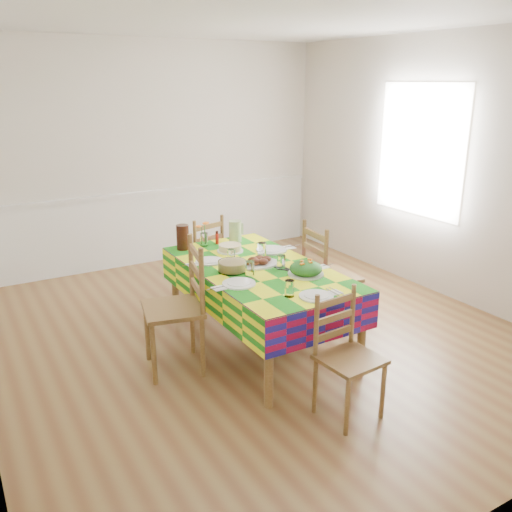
{
  "coord_description": "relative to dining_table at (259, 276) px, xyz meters",
  "views": [
    {
      "loc": [
        -2.28,
        -3.89,
        2.23
      ],
      "look_at": [
        -0.07,
        -0.12,
        0.8
      ],
      "focal_mm": 38.0,
      "sensor_mm": 36.0,
      "label": 1
    }
  ],
  "objects": [
    {
      "name": "room",
      "position": [
        0.09,
        0.19,
        0.7
      ],
      "size": [
        4.58,
        5.08,
        2.78
      ],
      "color": "brown",
      "rests_on": "ground"
    },
    {
      "name": "wainscot",
      "position": [
        0.09,
        2.68,
        -0.16
      ],
      "size": [
        4.41,
        0.06,
        0.92
      ],
      "color": "white",
      "rests_on": "room"
    },
    {
      "name": "window_right",
      "position": [
        2.32,
        0.49,
        0.85
      ],
      "size": [
        0.0,
        1.4,
        1.4
      ],
      "primitive_type": "plane",
      "rotation": [
        0.0,
        -1.57,
        0.0
      ],
      "color": "white",
      "rests_on": "room"
    },
    {
      "name": "dining_table",
      "position": [
        0.0,
        0.0,
        0.0
      ],
      "size": [
        1.0,
        1.87,
        0.73
      ],
      "color": "brown",
      "rests_on": "room"
    },
    {
      "name": "setting_near_head",
      "position": [
        -0.03,
        -0.74,
        0.11
      ],
      "size": [
        0.41,
        0.27,
        0.12
      ],
      "color": "white",
      "rests_on": "dining_table"
    },
    {
      "name": "setting_left_near",
      "position": [
        -0.28,
        -0.23,
        0.11
      ],
      "size": [
        0.47,
        0.28,
        0.12
      ],
      "rotation": [
        0.0,
        0.0,
        1.57
      ],
      "color": "white",
      "rests_on": "dining_table"
    },
    {
      "name": "setting_left_far",
      "position": [
        -0.25,
        0.29,
        0.11
      ],
      "size": [
        0.45,
        0.27,
        0.12
      ],
      "rotation": [
        0.0,
        0.0,
        1.57
      ],
      "color": "white",
      "rests_on": "dining_table"
    },
    {
      "name": "setting_right_near",
      "position": [
        0.23,
        -0.23,
        0.11
      ],
      "size": [
        0.49,
        0.28,
        0.13
      ],
      "rotation": [
        0.0,
        0.0,
        -1.57
      ],
      "color": "white",
      "rests_on": "dining_table"
    },
    {
      "name": "setting_right_far",
      "position": [
        0.28,
        0.28,
        0.11
      ],
      "size": [
        0.53,
        0.31,
        0.14
      ],
      "rotation": [
        0.0,
        0.0,
        -1.57
      ],
      "color": "white",
      "rests_on": "dining_table"
    },
    {
      "name": "meat_platter",
      "position": [
        0.03,
        0.04,
        0.11
      ],
      "size": [
        0.36,
        0.26,
        0.07
      ],
      "color": "white",
      "rests_on": "dining_table"
    },
    {
      "name": "salad_platter",
      "position": [
        0.23,
        -0.35,
        0.13
      ],
      "size": [
        0.29,
        0.29,
        0.12
      ],
      "color": "white",
      "rests_on": "dining_table"
    },
    {
      "name": "pasta_bowl",
      "position": [
        -0.24,
        0.02,
        0.12
      ],
      "size": [
        0.24,
        0.24,
        0.09
      ],
      "color": "white",
      "rests_on": "dining_table"
    },
    {
      "name": "cake",
      "position": [
        -0.0,
        0.5,
        0.11
      ],
      "size": [
        0.24,
        0.24,
        0.07
      ],
      "color": "white",
      "rests_on": "dining_table"
    },
    {
      "name": "serving_utensils",
      "position": [
        0.15,
        -0.1,
        0.08
      ],
      "size": [
        0.13,
        0.3,
        0.01
      ],
      "color": "black",
      "rests_on": "dining_table"
    },
    {
      "name": "flower_vase",
      "position": [
        -0.13,
        0.79,
        0.18
      ],
      "size": [
        0.15,
        0.12,
        0.24
      ],
      "color": "white",
      "rests_on": "dining_table"
    },
    {
      "name": "hot_sauce",
      "position": [
        -0.0,
        0.78,
        0.14
      ],
      "size": [
        0.03,
        0.03,
        0.13
      ],
      "primitive_type": "cylinder",
      "color": "red",
      "rests_on": "dining_table"
    },
    {
      "name": "green_pitcher",
      "position": [
        0.19,
        0.76,
        0.18
      ],
      "size": [
        0.12,
        0.12,
        0.21
      ],
      "primitive_type": "cylinder",
      "color": "#A4C288",
      "rests_on": "dining_table"
    },
    {
      "name": "tea_pitcher",
      "position": [
        -0.35,
        0.79,
        0.2
      ],
      "size": [
        0.12,
        0.12,
        0.23
      ],
      "primitive_type": "cylinder",
      "color": "black",
      "rests_on": "dining_table"
    },
    {
      "name": "name_card",
      "position": [
        -0.02,
        -0.91,
        0.09
      ],
      "size": [
        0.07,
        0.02,
        0.02
      ],
      "primitive_type": "cube",
      "color": "white",
      "rests_on": "dining_table"
    },
    {
      "name": "chair_near",
      "position": [
        -0.0,
        -1.18,
        -0.21
      ],
      "size": [
        0.42,
        0.4,
        0.88
      ],
      "rotation": [
        0.0,
        0.0,
        0.08
      ],
      "color": "brown",
      "rests_on": "room"
    },
    {
      "name": "chair_far",
      "position": [
        0.01,
        1.17,
        -0.19
      ],
      "size": [
        0.48,
        0.47,
        0.92
      ],
      "rotation": [
        0.0,
        0.0,
        3.37
      ],
      "color": "brown",
      "rests_on": "room"
    },
    {
      "name": "chair_left",
      "position": [
        -0.74,
        -0.01,
        -0.13
      ],
      "size": [
        0.53,
        0.55,
        1.05
      ],
      "rotation": [
        0.0,
        0.0,
        -1.79
      ],
      "color": "brown",
      "rests_on": "room"
    },
    {
      "name": "chair_right",
      "position": [
        0.74,
        0.0,
        -0.15
      ],
      "size": [
        0.47,
        0.49,
        1.01
      ],
      "rotation": [
        0.0,
        0.0,
        1.47
      ],
      "color": "brown",
      "rests_on": "room"
    }
  ]
}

